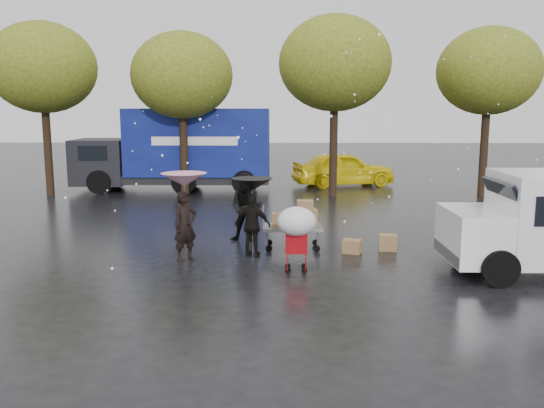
{
  "coord_description": "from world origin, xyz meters",
  "views": [
    {
      "loc": [
        0.36,
        -13.08,
        3.57
      ],
      "look_at": [
        0.17,
        1.0,
        1.19
      ],
      "focal_mm": 38.0,
      "sensor_mm": 36.0,
      "label": 1
    }
  ],
  "objects_px": {
    "person_pink": "(185,226)",
    "person_black": "(253,225)",
    "vendor_cart": "(296,221)",
    "yellow_taxi": "(344,169)",
    "shopping_cart": "(297,225)",
    "blue_truck": "(180,150)"
  },
  "relations": [
    {
      "from": "person_pink",
      "to": "blue_truck",
      "type": "bearing_deg",
      "value": 60.85
    },
    {
      "from": "person_black",
      "to": "vendor_cart",
      "type": "relative_size",
      "value": 1.01
    },
    {
      "from": "shopping_cart",
      "to": "yellow_taxi",
      "type": "relative_size",
      "value": 0.32
    },
    {
      "from": "vendor_cart",
      "to": "shopping_cart",
      "type": "height_order",
      "value": "shopping_cart"
    },
    {
      "from": "shopping_cart",
      "to": "yellow_taxi",
      "type": "xyz_separation_m",
      "value": [
        2.54,
        14.02,
        -0.28
      ]
    },
    {
      "from": "person_pink",
      "to": "vendor_cart",
      "type": "distance_m",
      "value": 2.87
    },
    {
      "from": "vendor_cart",
      "to": "person_pink",
      "type": "bearing_deg",
      "value": -156.17
    },
    {
      "from": "vendor_cart",
      "to": "yellow_taxi",
      "type": "xyz_separation_m",
      "value": [
        2.49,
        11.85,
        0.06
      ]
    },
    {
      "from": "shopping_cart",
      "to": "person_black",
      "type": "bearing_deg",
      "value": 126.19
    },
    {
      "from": "person_pink",
      "to": "person_black",
      "type": "distance_m",
      "value": 1.6
    },
    {
      "from": "person_pink",
      "to": "yellow_taxi",
      "type": "relative_size",
      "value": 0.36
    },
    {
      "from": "vendor_cart",
      "to": "blue_truck",
      "type": "distance_m",
      "value": 11.41
    },
    {
      "from": "vendor_cart",
      "to": "yellow_taxi",
      "type": "bearing_deg",
      "value": 78.14
    },
    {
      "from": "blue_truck",
      "to": "vendor_cart",
      "type": "bearing_deg",
      "value": -65.49
    },
    {
      "from": "person_pink",
      "to": "person_black",
      "type": "relative_size",
      "value": 1.07
    },
    {
      "from": "person_black",
      "to": "shopping_cart",
      "type": "bearing_deg",
      "value": 141.59
    },
    {
      "from": "shopping_cart",
      "to": "blue_truck",
      "type": "xyz_separation_m",
      "value": [
        -4.67,
        12.5,
        0.69
      ]
    },
    {
      "from": "person_black",
      "to": "vendor_cart",
      "type": "xyz_separation_m",
      "value": [
        1.06,
        0.77,
        -0.04
      ]
    },
    {
      "from": "vendor_cart",
      "to": "yellow_taxi",
      "type": "height_order",
      "value": "yellow_taxi"
    },
    {
      "from": "person_black",
      "to": "yellow_taxi",
      "type": "distance_m",
      "value": 13.12
    },
    {
      "from": "person_pink",
      "to": "person_black",
      "type": "height_order",
      "value": "person_pink"
    },
    {
      "from": "person_black",
      "to": "vendor_cart",
      "type": "distance_m",
      "value": 1.32
    }
  ]
}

